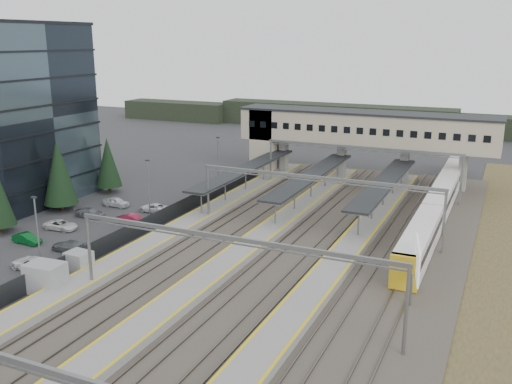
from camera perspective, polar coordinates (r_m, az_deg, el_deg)
The scene contains 13 objects.
ground at distance 59.54m, azimuth -9.60°, elevation -6.91°, with size 220.00×220.00×0.00m, color #2B2B2D.
car_park at distance 62.65m, azimuth -23.90°, elevation -6.33°, with size 10.61×44.55×1.29m.
lampposts at distance 63.66m, azimuth -15.15°, elevation -1.64°, with size 0.50×53.25×8.07m.
fence at distance 66.57m, azimuth -11.92°, elevation -3.72°, with size 0.08×90.00×2.00m.
relay_cabin_near at distance 55.02m, azimuth -20.29°, elevation -8.04°, with size 3.40×2.60×2.71m.
relay_cabin_far at distance 58.45m, azimuth -17.28°, elevation -6.72°, with size 2.45×2.10×2.12m.
rail_corridor at distance 59.29m, azimuth 0.69°, elevation -6.48°, with size 34.00×90.00×0.92m.
canopies at distance 78.66m, azimuth 5.56°, elevation 1.66°, with size 23.10×30.00×3.28m.
footbridge at distance 91.79m, azimuth 9.09°, elevation 6.03°, with size 40.40×6.40×11.20m.
gantries at distance 54.69m, azimuth 2.43°, elevation -2.04°, with size 28.40×62.28×7.17m.
train at distance 77.91m, azimuth 18.00°, elevation -0.73°, with size 2.58×53.81×3.24m.
billboard at distance 52.00m, azimuth 15.82°, elevation -6.69°, with size 1.31×5.75×4.93m.
treeline_far at distance 139.37m, azimuth 21.04°, elevation 6.19°, with size 170.00×19.00×7.00m.
Camera 1 is at (31.33, -45.56, 22.08)m, focal length 40.00 mm.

